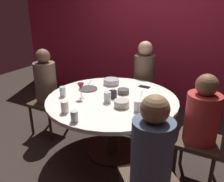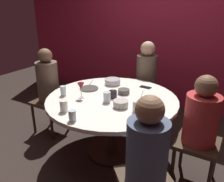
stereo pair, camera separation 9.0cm
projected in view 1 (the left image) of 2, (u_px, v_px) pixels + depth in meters
name	position (u px, v px, depth m)	size (l,w,h in m)	color
ground_plane	(112.00, 151.00, 2.85)	(8.00, 8.00, 0.00)	#2D231E
back_wall	(162.00, 29.00, 3.82)	(6.00, 0.10, 2.60)	maroon
dining_table	(112.00, 108.00, 2.64)	(1.47, 1.47, 0.72)	silver
seated_diner_left	(46.00, 84.00, 3.03)	(0.40, 0.40, 1.18)	#3F2D1E
seated_diner_back	(144.00, 73.00, 3.40)	(0.40, 0.40, 1.22)	#3F2D1E
seated_diner_right	(202.00, 118.00, 2.17)	(0.40, 0.40, 1.14)	#3F2D1E
seated_diner_front_right	(152.00, 151.00, 1.68)	(0.57, 0.57, 1.16)	#3F2D1E
candle_holder	(113.00, 94.00, 2.57)	(0.09, 0.09, 0.11)	black
wine_glass	(81.00, 87.00, 2.53)	(0.08, 0.08, 0.18)	silver
dinner_plate	(88.00, 89.00, 2.84)	(0.23, 0.23, 0.01)	#4C4742
cell_phone	(144.00, 87.00, 2.91)	(0.07, 0.14, 0.01)	black
bowl_serving_large	(111.00, 82.00, 3.00)	(0.20, 0.20, 0.07)	#B7B7BC
bowl_salad_center	(122.00, 104.00, 2.36)	(0.16, 0.16, 0.07)	#B2ADA3
bowl_small_white	(123.00, 91.00, 2.70)	(0.14, 0.14, 0.05)	#4C4742
cup_near_candle	(74.00, 116.00, 2.06)	(0.07, 0.07, 0.10)	silver
cup_by_left_diner	(65.00, 107.00, 2.23)	(0.07, 0.07, 0.11)	silver
cup_by_right_diner	(150.00, 104.00, 2.34)	(0.08, 0.08, 0.09)	silver
cup_center_front	(107.00, 97.00, 2.46)	(0.08, 0.08, 0.11)	silver
cup_far_edge	(138.00, 106.00, 2.26)	(0.07, 0.07, 0.11)	silver
cup_beside_wine	(63.00, 92.00, 2.61)	(0.07, 0.07, 0.11)	silver
fork_near_plate	(142.00, 93.00, 2.71)	(0.02, 0.18, 0.01)	#B7B7BC
knife_near_plate	(90.00, 83.00, 3.06)	(0.02, 0.18, 0.01)	#B7B7BC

